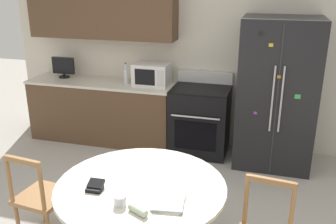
{
  "coord_description": "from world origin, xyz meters",
  "views": [
    {
      "loc": [
        1.21,
        -2.49,
        2.3
      ],
      "look_at": [
        0.19,
        1.15,
        0.95
      ],
      "focal_mm": 40.0,
      "sensor_mm": 36.0,
      "label": 1
    }
  ],
  "objects_px": {
    "microwave": "(152,74)",
    "counter_bottle": "(126,76)",
    "oven_range": "(200,120)",
    "refrigerator": "(277,94)",
    "candle_glass": "(120,201)",
    "countertop_tv": "(63,67)",
    "wallet": "(95,186)",
    "dining_chair_left": "(41,197)"
  },
  "relations": [
    {
      "from": "microwave",
      "to": "counter_bottle",
      "type": "xyz_separation_m",
      "value": [
        -0.38,
        -0.03,
        -0.04
      ]
    },
    {
      "from": "oven_range",
      "to": "refrigerator",
      "type": "bearing_deg",
      "value": -3.84
    },
    {
      "from": "candle_glass",
      "to": "counter_bottle",
      "type": "bearing_deg",
      "value": 110.7
    },
    {
      "from": "countertop_tv",
      "to": "wallet",
      "type": "xyz_separation_m",
      "value": [
        1.74,
        -2.54,
        -0.29
      ]
    },
    {
      "from": "counter_bottle",
      "to": "dining_chair_left",
      "type": "height_order",
      "value": "counter_bottle"
    },
    {
      "from": "oven_range",
      "to": "candle_glass",
      "type": "xyz_separation_m",
      "value": [
        -0.09,
        -2.59,
        0.31
      ]
    },
    {
      "from": "counter_bottle",
      "to": "dining_chair_left",
      "type": "bearing_deg",
      "value": -88.62
    },
    {
      "from": "dining_chair_left",
      "to": "countertop_tv",
      "type": "bearing_deg",
      "value": 121.02
    },
    {
      "from": "oven_range",
      "to": "microwave",
      "type": "bearing_deg",
      "value": 176.49
    },
    {
      "from": "oven_range",
      "to": "countertop_tv",
      "type": "bearing_deg",
      "value": 177.66
    },
    {
      "from": "countertop_tv",
      "to": "dining_chair_left",
      "type": "relative_size",
      "value": 0.38
    },
    {
      "from": "oven_range",
      "to": "counter_bottle",
      "type": "bearing_deg",
      "value": 179.08
    },
    {
      "from": "wallet",
      "to": "microwave",
      "type": "bearing_deg",
      "value": 97.8
    },
    {
      "from": "microwave",
      "to": "countertop_tv",
      "type": "distance_m",
      "value": 1.4
    },
    {
      "from": "dining_chair_left",
      "to": "refrigerator",
      "type": "bearing_deg",
      "value": 53.76
    },
    {
      "from": "refrigerator",
      "to": "countertop_tv",
      "type": "distance_m",
      "value": 3.08
    },
    {
      "from": "dining_chair_left",
      "to": "wallet",
      "type": "relative_size",
      "value": 6.79
    },
    {
      "from": "counter_bottle",
      "to": "wallet",
      "type": "xyz_separation_m",
      "value": [
        0.72,
        -2.47,
        -0.24
      ]
    },
    {
      "from": "countertop_tv",
      "to": "counter_bottle",
      "type": "height_order",
      "value": "countertop_tv"
    },
    {
      "from": "microwave",
      "to": "wallet",
      "type": "relative_size",
      "value": 3.65
    },
    {
      "from": "refrigerator",
      "to": "wallet",
      "type": "bearing_deg",
      "value": -119.21
    },
    {
      "from": "oven_range",
      "to": "wallet",
      "type": "height_order",
      "value": "oven_range"
    },
    {
      "from": "refrigerator",
      "to": "microwave",
      "type": "relative_size",
      "value": 3.87
    },
    {
      "from": "candle_glass",
      "to": "wallet",
      "type": "height_order",
      "value": "candle_glass"
    },
    {
      "from": "oven_range",
      "to": "countertop_tv",
      "type": "relative_size",
      "value": 3.15
    },
    {
      "from": "microwave",
      "to": "dining_chair_left",
      "type": "bearing_deg",
      "value": -97.99
    },
    {
      "from": "microwave",
      "to": "dining_chair_left",
      "type": "distance_m",
      "value": 2.4
    },
    {
      "from": "refrigerator",
      "to": "microwave",
      "type": "height_order",
      "value": "refrigerator"
    },
    {
      "from": "refrigerator",
      "to": "countertop_tv",
      "type": "relative_size",
      "value": 5.47
    },
    {
      "from": "microwave",
      "to": "dining_chair_left",
      "type": "relative_size",
      "value": 0.54
    },
    {
      "from": "dining_chair_left",
      "to": "microwave",
      "type": "bearing_deg",
      "value": 88.23
    },
    {
      "from": "countertop_tv",
      "to": "counter_bottle",
      "type": "distance_m",
      "value": 1.03
    },
    {
      "from": "countertop_tv",
      "to": "candle_glass",
      "type": "height_order",
      "value": "countertop_tv"
    },
    {
      "from": "refrigerator",
      "to": "candle_glass",
      "type": "distance_m",
      "value": 2.75
    },
    {
      "from": "countertop_tv",
      "to": "candle_glass",
      "type": "relative_size",
      "value": 3.69
    },
    {
      "from": "dining_chair_left",
      "to": "candle_glass",
      "type": "xyz_separation_m",
      "value": [
        0.93,
        -0.35,
        0.34
      ]
    },
    {
      "from": "refrigerator",
      "to": "dining_chair_left",
      "type": "bearing_deg",
      "value": -132.47
    },
    {
      "from": "refrigerator",
      "to": "dining_chair_left",
      "type": "height_order",
      "value": "refrigerator"
    },
    {
      "from": "oven_range",
      "to": "wallet",
      "type": "xyz_separation_m",
      "value": [
        -0.36,
        -2.45,
        0.31
      ]
    },
    {
      "from": "counter_bottle",
      "to": "wallet",
      "type": "distance_m",
      "value": 2.58
    },
    {
      "from": "oven_range",
      "to": "wallet",
      "type": "relative_size",
      "value": 8.13
    },
    {
      "from": "refrigerator",
      "to": "wallet",
      "type": "relative_size",
      "value": 14.14
    }
  ]
}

